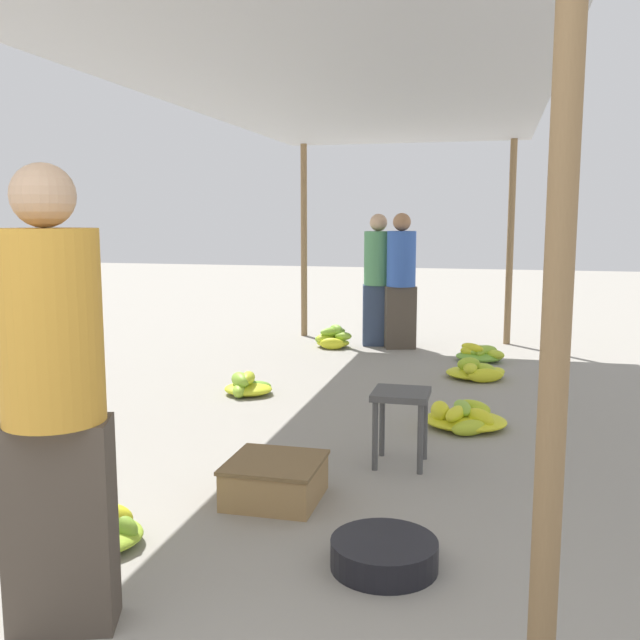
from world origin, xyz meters
TOP-DOWN VIEW (x-y plane):
  - canopy_post_front_right at (1.27, 0.30)m, footprint 0.08×0.08m
  - canopy_post_back_left at (-1.27, 7.11)m, footprint 0.08×0.08m
  - canopy_post_back_right at (1.27, 7.11)m, footprint 0.08×0.08m
  - canopy_tarp at (0.00, 3.71)m, footprint 2.94×7.21m
  - vendor_foreground at (-0.41, 0.49)m, footprint 0.46×0.46m
  - stool at (0.57, 2.55)m, footprint 0.34×0.34m
  - basin_black at (0.68, 1.22)m, footprint 0.47×0.47m
  - banana_pile_left_0 at (-0.67, 1.10)m, footprint 0.48×0.42m
  - banana_pile_left_1 at (-0.93, 3.99)m, footprint 0.42×0.44m
  - banana_pile_left_2 at (-0.73, 6.38)m, footprint 0.47×0.46m
  - banana_pile_right_0 at (0.98, 5.95)m, footprint 0.54×0.46m
  - banana_pile_right_1 at (0.99, 5.07)m, footprint 0.59×0.54m
  - banana_pile_right_2 at (0.93, 3.44)m, footprint 0.60×0.62m
  - crate_near at (-0.01, 1.83)m, footprint 0.50×0.50m
  - shopper_walking_mid at (-0.24, 6.64)m, footprint 0.40×0.40m
  - shopper_walking_far at (0.05, 6.50)m, footprint 0.41×0.41m

SIDE VIEW (x-z plane):
  - basin_black at x=0.68m, z-range 0.00..0.13m
  - banana_pile_right_1 at x=0.99m, z-range -0.03..0.17m
  - banana_pile_left_0 at x=-0.67m, z-range -0.03..0.17m
  - banana_pile_left_1 at x=-0.93m, z-range -0.03..0.17m
  - banana_pile_right_2 at x=0.93m, z-range -0.02..0.17m
  - banana_pile_right_0 at x=0.98m, z-range -0.02..0.18m
  - banana_pile_left_2 at x=-0.73m, z-range -0.03..0.23m
  - crate_near at x=-0.01m, z-range 0.00..0.22m
  - stool at x=0.57m, z-range 0.14..0.60m
  - shopper_walking_mid at x=-0.24m, z-range 0.03..1.59m
  - shopper_walking_far at x=0.05m, z-range 0.03..1.60m
  - vendor_foreground at x=-0.41m, z-range 0.03..1.74m
  - canopy_post_front_right at x=1.27m, z-range 0.00..2.43m
  - canopy_post_back_left at x=-1.27m, z-range 0.00..2.43m
  - canopy_post_back_right at x=1.27m, z-range 0.00..2.43m
  - canopy_tarp at x=0.00m, z-range 2.43..2.47m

